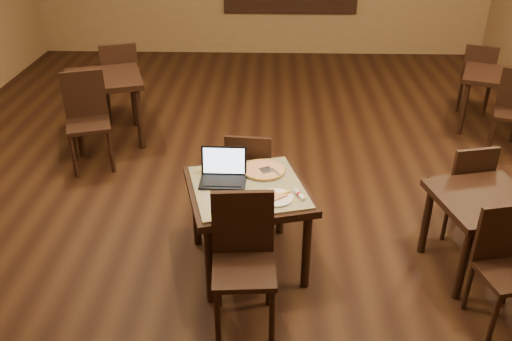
{
  "coord_description": "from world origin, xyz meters",
  "views": [
    {
      "loc": [
        0.19,
        -4.8,
        2.93
      ],
      "look_at": [
        0.08,
        -1.04,
        0.85
      ],
      "focal_mm": 38.0,
      "sensor_mm": 36.0,
      "label": 1
    }
  ],
  "objects_px": {
    "pizza_pan": "(264,171)",
    "other_table_a": "(496,83)",
    "tiled_table": "(248,197)",
    "other_table_c_chair_near": "(505,259)",
    "other_table_c": "(484,210)",
    "other_table_b": "(104,88)",
    "chair_main_far": "(250,173)",
    "other_table_b_chair_near": "(87,114)",
    "other_table_a_chair_far": "(478,74)",
    "other_table_c_chair_far": "(464,184)",
    "chair_main_near": "(243,253)",
    "laptop": "(223,172)",
    "other_table_b_chair_far": "(121,77)"
  },
  "relations": [
    {
      "from": "laptop",
      "to": "pizza_pan",
      "type": "height_order",
      "value": "laptop"
    },
    {
      "from": "pizza_pan",
      "to": "other_table_a",
      "type": "xyz_separation_m",
      "value": [
        2.86,
        2.63,
        -0.16
      ]
    },
    {
      "from": "tiled_table",
      "to": "other_table_c_chair_near",
      "type": "relative_size",
      "value": 1.24
    },
    {
      "from": "tiled_table",
      "to": "other_table_a",
      "type": "bearing_deg",
      "value": 29.11
    },
    {
      "from": "tiled_table",
      "to": "other_table_b_chair_far",
      "type": "distance_m",
      "value": 3.51
    },
    {
      "from": "laptop",
      "to": "other_table_b_chair_far",
      "type": "height_order",
      "value": "other_table_b_chair_far"
    },
    {
      "from": "other_table_a",
      "to": "other_table_c",
      "type": "bearing_deg",
      "value": -89.93
    },
    {
      "from": "other_table_c",
      "to": "tiled_table",
      "type": "bearing_deg",
      "value": 166.58
    },
    {
      "from": "pizza_pan",
      "to": "other_table_c",
      "type": "distance_m",
      "value": 1.78
    },
    {
      "from": "other_table_b",
      "to": "other_table_c_chair_far",
      "type": "xyz_separation_m",
      "value": [
        3.71,
        -1.88,
        -0.17
      ]
    },
    {
      "from": "other_table_c_chair_far",
      "to": "other_table_c",
      "type": "bearing_deg",
      "value": 75.13
    },
    {
      "from": "other_table_a_chair_far",
      "to": "other_table_c",
      "type": "relative_size",
      "value": 1.06
    },
    {
      "from": "other_table_b_chair_far",
      "to": "other_table_c_chair_near",
      "type": "xyz_separation_m",
      "value": [
        3.64,
        -3.56,
        -0.08
      ]
    },
    {
      "from": "tiled_table",
      "to": "other_table_b_chair_near",
      "type": "bearing_deg",
      "value": 121.34
    },
    {
      "from": "other_table_a",
      "to": "other_table_c",
      "type": "distance_m",
      "value": 3.1
    },
    {
      "from": "chair_main_near",
      "to": "other_table_b_chair_near",
      "type": "xyz_separation_m",
      "value": [
        -1.84,
        2.38,
        0.02
      ]
    },
    {
      "from": "laptop",
      "to": "other_table_c_chair_far",
      "type": "distance_m",
      "value": 2.15
    },
    {
      "from": "other_table_a",
      "to": "chair_main_far",
      "type": "bearing_deg",
      "value": -121.86
    },
    {
      "from": "other_table_a",
      "to": "other_table_b_chair_near",
      "type": "distance_m",
      "value": 4.95
    },
    {
      "from": "other_table_c",
      "to": "other_table_b_chair_far",
      "type": "bearing_deg",
      "value": 127.43
    },
    {
      "from": "other_table_c_chair_near",
      "to": "other_table_b",
      "type": "bearing_deg",
      "value": 128.36
    },
    {
      "from": "other_table_c",
      "to": "chair_main_far",
      "type": "bearing_deg",
      "value": 148.45
    },
    {
      "from": "other_table_c",
      "to": "other_table_b_chair_near",
      "type": "bearing_deg",
      "value": 141.36
    },
    {
      "from": "chair_main_far",
      "to": "other_table_a_chair_far",
      "type": "height_order",
      "value": "other_table_a_chair_far"
    },
    {
      "from": "other_table_b_chair_far",
      "to": "other_table_c_chair_far",
      "type": "bearing_deg",
      "value": 127.47
    },
    {
      "from": "laptop",
      "to": "other_table_a_chair_far",
      "type": "xyz_separation_m",
      "value": [
        3.15,
        3.33,
        -0.29
      ]
    },
    {
      "from": "chair_main_near",
      "to": "pizza_pan",
      "type": "height_order",
      "value": "chair_main_near"
    },
    {
      "from": "other_table_b_chair_near",
      "to": "other_table_c_chair_far",
      "type": "bearing_deg",
      "value": -36.93
    },
    {
      "from": "chair_main_far",
      "to": "other_table_c_chair_far",
      "type": "xyz_separation_m",
      "value": [
        1.9,
        -0.1,
        -0.02
      ]
    },
    {
      "from": "tiled_table",
      "to": "pizza_pan",
      "type": "bearing_deg",
      "value": 48.61
    },
    {
      "from": "other_table_b_chair_far",
      "to": "other_table_b",
      "type": "bearing_deg",
      "value": 68.97
    },
    {
      "from": "other_table_a",
      "to": "other_table_b",
      "type": "height_order",
      "value": "other_table_b"
    },
    {
      "from": "other_table_b",
      "to": "pizza_pan",
      "type": "bearing_deg",
      "value": -66.37
    },
    {
      "from": "tiled_table",
      "to": "other_table_c_chair_near",
      "type": "distance_m",
      "value": 1.94
    },
    {
      "from": "other_table_b_chair_near",
      "to": "other_table_c_chair_near",
      "type": "xyz_separation_m",
      "value": [
        3.7,
        -2.32,
        -0.08
      ]
    },
    {
      "from": "other_table_c_chair_far",
      "to": "other_table_b_chair_far",
      "type": "bearing_deg",
      "value": -47.14
    },
    {
      "from": "chair_main_far",
      "to": "other_table_b",
      "type": "bearing_deg",
      "value": -38.09
    },
    {
      "from": "other_table_c_chair_far",
      "to": "other_table_b",
      "type": "bearing_deg",
      "value": -39.81
    },
    {
      "from": "chair_main_far",
      "to": "other_table_c",
      "type": "bearing_deg",
      "value": 167.81
    },
    {
      "from": "laptop",
      "to": "other_table_b_chair_far",
      "type": "xyz_separation_m",
      "value": [
        -1.59,
        2.91,
        -0.23
      ]
    },
    {
      "from": "chair_main_far",
      "to": "other_table_c",
      "type": "distance_m",
      "value": 1.99
    },
    {
      "from": "tiled_table",
      "to": "other_table_c_chair_far",
      "type": "bearing_deg",
      "value": 0.46
    },
    {
      "from": "other_table_a_chair_far",
      "to": "other_table_b_chair_near",
      "type": "xyz_separation_m",
      "value": [
        -4.8,
        -1.66,
        0.06
      ]
    },
    {
      "from": "other_table_b",
      "to": "tiled_table",
      "type": "bearing_deg",
      "value": -71.13
    },
    {
      "from": "pizza_pan",
      "to": "other_table_a",
      "type": "height_order",
      "value": "pizza_pan"
    },
    {
      "from": "other_table_b",
      "to": "other_table_b_chair_far",
      "type": "distance_m",
      "value": 0.63
    },
    {
      "from": "other_table_b",
      "to": "other_table_c",
      "type": "height_order",
      "value": "other_table_b"
    },
    {
      "from": "other_table_b_chair_near",
      "to": "other_table_c_chair_far",
      "type": "relative_size",
      "value": 1.16
    },
    {
      "from": "chair_main_near",
      "to": "other_table_c_chair_far",
      "type": "bearing_deg",
      "value": 26.58
    },
    {
      "from": "chair_main_near",
      "to": "other_table_b",
      "type": "xyz_separation_m",
      "value": [
        -1.81,
        3.0,
        0.11
      ]
    }
  ]
}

